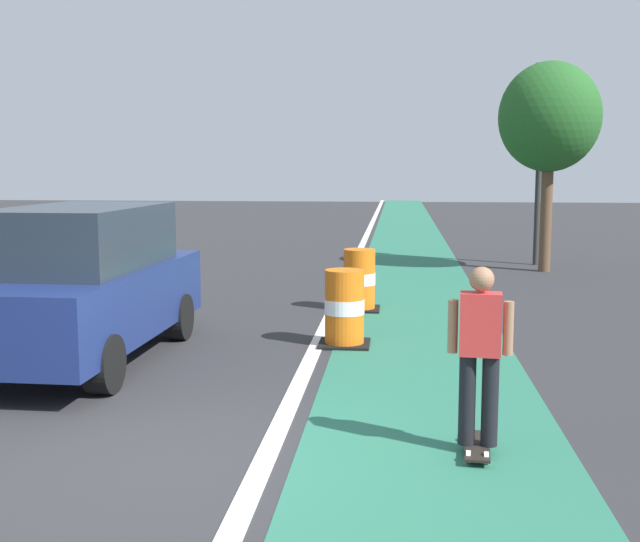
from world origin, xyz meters
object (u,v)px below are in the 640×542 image
Objects in this scene: skateboarder_on_lane at (480,354)px; traffic_barrel_mid at (359,280)px; parked_suv_nearest at (84,283)px; traffic_barrel_front at (344,309)px; traffic_light_corner at (540,128)px; street_tree_sidewalk at (550,118)px.

skateboarder_on_lane is 7.21m from traffic_barrel_mid.
traffic_barrel_mid is (-1.41, 7.06, -0.38)m from skateboarder_on_lane.
traffic_barrel_front is (3.32, 1.27, -0.50)m from parked_suv_nearest.
skateboarder_on_lane is 1.55× the size of traffic_barrel_mid.
parked_suv_nearest is 0.91× the size of traffic_light_corner.
traffic_barrel_front is 10.04m from street_tree_sidewalk.
skateboarder_on_lane is at bearing -70.70° from traffic_barrel_front.
traffic_barrel_front is (-1.48, 4.23, -0.38)m from skateboarder_on_lane.
parked_suv_nearest is (-4.80, 2.96, 0.12)m from skateboarder_on_lane.
traffic_light_corner reaches higher than skateboarder_on_lane.
traffic_light_corner is at bearing 55.47° from parked_suv_nearest.
traffic_barrel_front is at bearing -113.70° from traffic_light_corner.
traffic_light_corner is (4.24, 6.99, 2.97)m from traffic_barrel_mid.
parked_suv_nearest is at bearing -129.60° from traffic_barrel_mid.
skateboarder_on_lane is at bearing -31.63° from parked_suv_nearest.
parked_suv_nearest is at bearing -124.53° from traffic_light_corner.
street_tree_sidewalk reaches higher than traffic_barrel_mid.
traffic_barrel_front is 0.22× the size of street_tree_sidewalk.
traffic_barrel_mid is at bearing 88.49° from traffic_barrel_front.
traffic_light_corner is (4.31, 9.83, 2.97)m from traffic_barrel_front.
parked_suv_nearest is 4.26× the size of traffic_barrel_mid.
skateboarder_on_lane is 4.49m from traffic_barrel_front.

